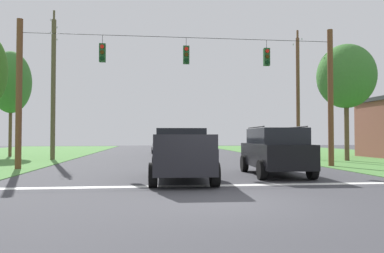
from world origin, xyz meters
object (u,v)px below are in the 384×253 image
object	(u,v)px
suv_black	(275,150)
tree_roadside_far_right	(11,82)
distant_car_oncoming	(170,147)
tree_roadside_right	(346,77)
pickup_truck	(181,154)
utility_pole_near_left	(53,86)
distant_car_crossing_white	(163,145)
utility_pole_mid_right	(298,96)
overhead_signal_span	(183,89)

from	to	relation	value
suv_black	tree_roadside_far_right	xyz separation A→B (m)	(-16.59, 16.02, 5.00)
distant_car_oncoming	tree_roadside_right	size ratio (longest dim) A/B	0.55
pickup_truck	utility_pole_near_left	distance (m)	15.68
distant_car_crossing_white	utility_pole_mid_right	bearing A→B (deg)	-47.99
distant_car_oncoming	distant_car_crossing_white	bearing A→B (deg)	93.67
utility_pole_mid_right	distant_car_oncoming	bearing A→B (deg)	154.89
pickup_truck	distant_car_crossing_white	xyz separation A→B (m)	(0.03, 22.95, -0.18)
utility_pole_mid_right	tree_roadside_far_right	world-z (taller)	utility_pole_mid_right
overhead_signal_span	utility_pole_near_left	world-z (taller)	utility_pole_near_left
pickup_truck	suv_black	size ratio (longest dim) A/B	1.11
pickup_truck	tree_roadside_far_right	size ratio (longest dim) A/B	0.63
suv_black	distant_car_crossing_white	world-z (taller)	suv_black
suv_black	distant_car_crossing_white	bearing A→B (deg)	100.59
utility_pole_mid_right	tree_roadside_right	distance (m)	3.68
pickup_truck	tree_roadside_far_right	distance (m)	21.92
suv_black	distant_car_crossing_white	size ratio (longest dim) A/B	1.11
utility_pole_near_left	tree_roadside_right	distance (m)	20.26
utility_pole_mid_right	tree_roadside_right	size ratio (longest dim) A/B	1.22
overhead_signal_span	pickup_truck	size ratio (longest dim) A/B	3.07
distant_car_oncoming	tree_roadside_right	bearing A→B (deg)	-31.53
distant_car_crossing_white	utility_pole_near_left	size ratio (longest dim) A/B	0.42
distant_car_oncoming	suv_black	bearing A→B (deg)	-76.59
overhead_signal_span	distant_car_crossing_white	world-z (taller)	overhead_signal_span
pickup_truck	utility_pole_mid_right	size ratio (longest dim) A/B	0.57
utility_pole_near_left	tree_roadside_far_right	xyz separation A→B (m)	(-4.50, 4.47, 0.85)
distant_car_oncoming	utility_pole_near_left	bearing A→B (deg)	-156.09
suv_black	utility_pole_mid_right	world-z (taller)	utility_pole_mid_right
tree_roadside_far_right	distant_car_oncoming	bearing A→B (deg)	-3.21
utility_pole_near_left	tree_roadside_right	world-z (taller)	utility_pole_near_left
suv_black	utility_pole_mid_right	size ratio (longest dim) A/B	0.51
suv_black	utility_pole_near_left	size ratio (longest dim) A/B	0.46
overhead_signal_span	tree_roadside_far_right	xyz separation A→B (m)	(-13.03, 11.88, 1.94)
distant_car_crossing_white	tree_roadside_right	distance (m)	18.66
utility_pole_near_left	tree_roadside_far_right	bearing A→B (deg)	135.17
overhead_signal_span	distant_car_oncoming	world-z (taller)	overhead_signal_span
utility_pole_mid_right	tree_roadside_right	world-z (taller)	utility_pole_mid_right
utility_pole_mid_right	utility_pole_near_left	size ratio (longest dim) A/B	0.90
tree_roadside_right	tree_roadside_far_right	distance (m)	25.69
tree_roadside_far_right	utility_pole_mid_right	bearing A→B (deg)	-12.85
utility_pole_near_left	tree_roadside_far_right	size ratio (longest dim) A/B	1.23
pickup_truck	tree_roadside_right	distance (m)	15.98
overhead_signal_span	tree_roadside_far_right	world-z (taller)	tree_roadside_far_right
utility_pole_mid_right	utility_pole_near_left	bearing A→B (deg)	178.06
overhead_signal_span	utility_pole_mid_right	distance (m)	11.45
pickup_truck	tree_roadside_right	size ratio (longest dim) A/B	0.69
utility_pole_near_left	utility_pole_mid_right	bearing A→B (deg)	-1.94
utility_pole_near_left	tree_roadside_right	size ratio (longest dim) A/B	1.34
distant_car_crossing_white	utility_pole_mid_right	size ratio (longest dim) A/B	0.46
distant_car_oncoming	utility_pole_near_left	xyz separation A→B (m)	(-8.45, -3.75, 4.43)
tree_roadside_far_right	overhead_signal_span	bearing A→B (deg)	-42.36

